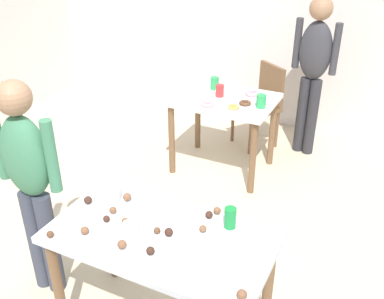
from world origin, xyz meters
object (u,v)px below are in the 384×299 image
Objects in this scene: dining_table_far at (224,110)px; mixing_bowl at (107,193)px; person_adult_far at (314,64)px; person_girl_near at (29,175)px; dining_table_near at (161,250)px; pitcher_far at (193,83)px; soda_can at (230,218)px; chair_far_table at (262,100)px.

mixing_bowl is at bearing -90.28° from dining_table_far.
dining_table_far is at bearing 89.72° from mixing_bowl.
person_girl_near is at bearing -112.16° from person_adult_far.
dining_table_near is at bearing -18.18° from mixing_bowl.
person_adult_far is 1.21m from pitcher_far.
soda_can reaches higher than dining_table_near.
person_adult_far is 2.61m from mixing_bowl.
dining_table_far is at bearing 13.81° from pitcher_far.
person_adult_far is (1.09, 2.68, 0.08)m from person_girl_near.
mixing_bowl is 0.76m from soda_can.
person_girl_near is at bearing -168.96° from soda_can.
mixing_bowl is (-0.65, -2.52, -0.17)m from person_adult_far.
person_girl_near reaches higher than pitcher_far.
person_girl_near is 9.12× the size of mixing_bowl.
dining_table_near is 2.69m from person_adult_far.
dining_table_near is 0.50m from mixing_bowl.
person_girl_near is at bearing -102.84° from chair_far_table.
person_adult_far is at bearing 1.15° from chair_far_table.
person_girl_near is 0.48m from mixing_bowl.
pitcher_far is at bearing 98.91° from mixing_bowl.
person_adult_far reaches higher than person_girl_near.
dining_table_far is 0.38m from pitcher_far.
dining_table_far is at bearing -103.01° from chair_far_table.
mixing_bowl is (-0.01, -1.82, 0.17)m from dining_table_far.
chair_far_table is at bearing 76.99° from dining_table_far.
soda_can reaches higher than mixing_bowl.
mixing_bowl is (-0.45, 0.15, 0.15)m from dining_table_near.
person_girl_near is 12.16× the size of soda_can.
chair_far_table is 7.13× the size of soda_can.
dining_table_near is at bearing 0.74° from person_girl_near.
pitcher_far is at bearing 85.04° from person_girl_near.
soda_can is at bearing -58.32° from pitcher_far.
dining_table_near is 1.39× the size of chair_far_table.
soda_can is at bearing -76.40° from chair_far_table.
person_girl_near is 1.22m from soda_can.
chair_far_table is (0.16, 0.69, -0.13)m from dining_table_far.
chair_far_table is at bearing 103.60° from soda_can.
dining_table_far is 0.72m from chair_far_table.
chair_far_table is at bearing 59.85° from pitcher_far.
person_adult_far reaches higher than mixing_bowl.
soda_can is (0.11, -2.44, -0.15)m from person_adult_far.
person_girl_near is at bearing -94.96° from pitcher_far.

